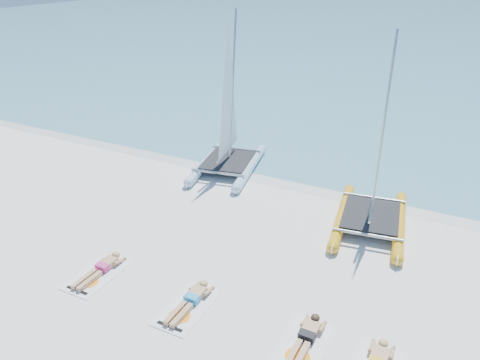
# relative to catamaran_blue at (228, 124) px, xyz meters

# --- Properties ---
(ground) EXTENTS (140.00, 140.00, 0.00)m
(ground) POSITION_rel_catamaran_blue_xyz_m (3.22, -5.54, -1.91)
(ground) COLOR silver
(ground) RESTS_ON ground
(sea) EXTENTS (140.00, 115.00, 0.01)m
(sea) POSITION_rel_catamaran_blue_xyz_m (3.22, 57.46, -1.90)
(sea) COLOR #69AFAA
(sea) RESTS_ON ground
(wet_sand_strip) EXTENTS (140.00, 1.40, 0.01)m
(wet_sand_strip) POSITION_rel_catamaran_blue_xyz_m (3.22, -0.04, -1.90)
(wet_sand_strip) COLOR silver
(wet_sand_strip) RESTS_ON ground
(catamaran_blue) EXTENTS (3.11, 5.03, 6.38)m
(catamaran_blue) POSITION_rel_catamaran_blue_xyz_m (0.00, 0.00, 0.00)
(catamaran_blue) COLOR #ACC6E2
(catamaran_blue) RESTS_ON ground
(catamaran_yellow) EXTENTS (2.81, 5.00, 6.22)m
(catamaran_yellow) POSITION_rel_catamaran_blue_xyz_m (6.22, -1.48, 0.05)
(catamaran_yellow) COLOR yellow
(catamaran_yellow) RESTS_ON ground
(towel_a) EXTENTS (1.00, 1.85, 0.02)m
(towel_a) POSITION_rel_catamaran_blue_xyz_m (0.24, -8.06, -1.90)
(towel_a) COLOR white
(towel_a) RESTS_ON ground
(sunbather_a) EXTENTS (0.37, 1.73, 0.26)m
(sunbather_a) POSITION_rel_catamaran_blue_xyz_m (0.24, -7.87, -1.79)
(sunbather_a) COLOR tan
(sunbather_a) RESTS_ON towel_a
(towel_b) EXTENTS (1.00, 1.85, 0.02)m
(towel_b) POSITION_rel_catamaran_blue_xyz_m (3.17, -8.05, -1.90)
(towel_b) COLOR white
(towel_b) RESTS_ON ground
(sunbather_b) EXTENTS (0.37, 1.73, 0.26)m
(sunbather_b) POSITION_rel_catamaran_blue_xyz_m (3.17, -7.86, -1.79)
(sunbather_b) COLOR tan
(sunbather_b) RESTS_ON towel_b
(towel_c) EXTENTS (1.00, 1.85, 0.02)m
(towel_c) POSITION_rel_catamaran_blue_xyz_m (6.20, -7.96, -1.90)
(towel_c) COLOR white
(towel_c) RESTS_ON ground
(sunbather_c) EXTENTS (0.37, 1.73, 0.26)m
(sunbather_c) POSITION_rel_catamaran_blue_xyz_m (6.20, -7.77, -1.79)
(sunbather_c) COLOR tan
(sunbather_c) RESTS_ON towel_c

